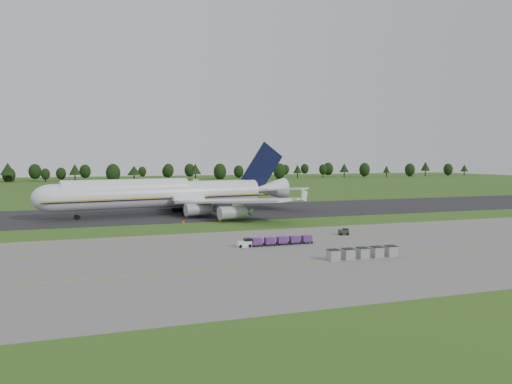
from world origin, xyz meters
name	(u,v)px	position (x,y,z in m)	size (l,w,h in m)	color
ground	(242,225)	(0.00, 0.00, 0.00)	(600.00, 600.00, 0.00)	#2F5319
apron	(308,254)	(0.00, -34.00, 0.03)	(300.00, 52.00, 0.06)	slate
taxiway	(211,212)	(0.00, 28.00, 0.04)	(300.00, 40.00, 0.08)	black
apron_markings	(290,246)	(0.00, -26.98, 0.06)	(300.00, 30.20, 0.01)	#CB8F0B
tree_line	(143,171)	(3.27, 220.80, 6.19)	(525.96, 21.30, 11.78)	black
aircraft	(167,193)	(-12.19, 25.95, 5.48)	(68.66, 65.88, 19.20)	silver
baggage_train	(274,241)	(-2.33, -25.50, 0.79)	(13.35, 1.42, 1.36)	silver
utility_cart	(344,232)	(14.15, -19.39, 0.55)	(1.97, 1.37, 1.00)	#252B1E
uld_row	(363,253)	(6.06, -39.75, 0.86)	(11.21, 1.61, 1.59)	gray
edge_markers	(202,222)	(-7.41, 6.44, 0.27)	(9.06, 0.30, 0.60)	#EB4F07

